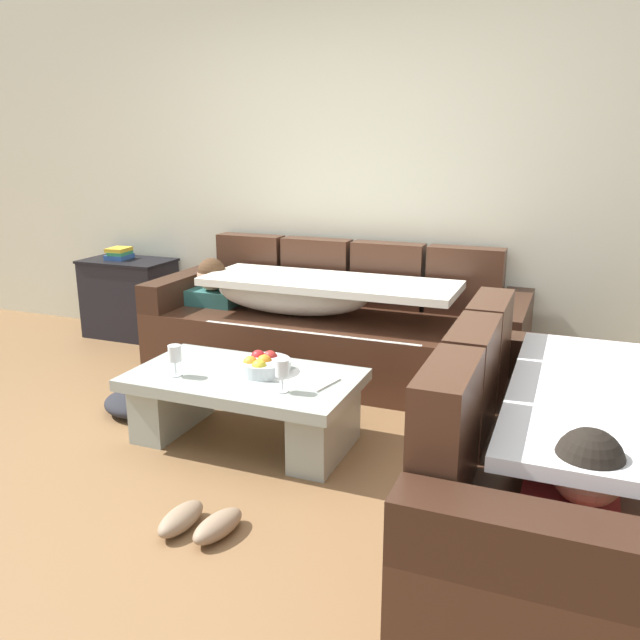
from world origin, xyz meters
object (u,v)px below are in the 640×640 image
object	(u,v)px
wine_glass_near_right	(282,369)
crumpled_garment	(133,403)
couch_near_window	(560,472)
wine_glass_near_left	(175,355)
fruit_bowl	(263,365)
side_cabinet	(130,298)
book_stack_on_cabinet	(119,254)
couch_along_wall	(328,327)
coffee_table	(245,399)
pair_of_shoes	(199,522)
open_magazine	(307,380)

from	to	relation	value
wine_glass_near_right	crumpled_garment	xyz separation A→B (m)	(-1.10, 0.23, -0.44)
couch_near_window	wine_glass_near_left	distance (m)	1.93
fruit_bowl	side_cabinet	bearing A→B (deg)	144.87
couch_near_window	book_stack_on_cabinet	xyz separation A→B (m)	(-3.48, 1.81, 0.35)
fruit_bowl	couch_along_wall	bearing A→B (deg)	93.41
coffee_table	book_stack_on_cabinet	xyz separation A→B (m)	(-1.90, 1.41, 0.45)
coffee_table	pair_of_shoes	bearing A→B (deg)	-74.71
side_cabinet	book_stack_on_cabinet	bearing A→B (deg)	179.40
fruit_bowl	open_magazine	size ratio (longest dim) A/B	1.00
book_stack_on_cabinet	pair_of_shoes	bearing A→B (deg)	-46.50
couch_along_wall	open_magazine	distance (m)	1.19
open_magazine	pair_of_shoes	bearing A→B (deg)	-84.54
wine_glass_near_right	side_cabinet	xyz separation A→B (m)	(-2.11, 1.55, -0.17)
book_stack_on_cabinet	side_cabinet	bearing A→B (deg)	-0.60
fruit_bowl	pair_of_shoes	world-z (taller)	fruit_bowl
wine_glass_near_right	side_cabinet	world-z (taller)	side_cabinet
book_stack_on_cabinet	couch_along_wall	bearing A→B (deg)	-6.71
book_stack_on_cabinet	wine_glass_near_left	bearing A→B (deg)	-44.68
coffee_table	open_magazine	bearing A→B (deg)	6.51
fruit_bowl	book_stack_on_cabinet	size ratio (longest dim) A/B	1.36
couch_along_wall	couch_near_window	bearing A→B (deg)	-45.26
book_stack_on_cabinet	pair_of_shoes	world-z (taller)	book_stack_on_cabinet
fruit_bowl	crumpled_garment	bearing A→B (deg)	178.99
coffee_table	wine_glass_near_left	world-z (taller)	wine_glass_near_left
couch_near_window	coffee_table	xyz separation A→B (m)	(-1.59, 0.41, -0.10)
couch_near_window	side_cabinet	world-z (taller)	couch_near_window
wine_glass_near_left	pair_of_shoes	distance (m)	0.98
couch_near_window	pair_of_shoes	world-z (taller)	couch_near_window
coffee_table	book_stack_on_cabinet	distance (m)	2.40
wine_glass_near_left	book_stack_on_cabinet	size ratio (longest dim) A/B	0.81
open_magazine	pair_of_shoes	size ratio (longest dim) A/B	0.87
pair_of_shoes	fruit_bowl	bearing A→B (deg)	99.19
fruit_bowl	book_stack_on_cabinet	distance (m)	2.40
coffee_table	wine_glass_near_right	bearing A→B (deg)	-26.72
wine_glass_near_right	crumpled_garment	world-z (taller)	wine_glass_near_right
couch_near_window	open_magazine	distance (m)	1.32
couch_along_wall	wine_glass_near_right	world-z (taller)	couch_along_wall
pair_of_shoes	crumpled_garment	xyz separation A→B (m)	(-1.03, 0.91, 0.01)
open_magazine	book_stack_on_cabinet	size ratio (longest dim) A/B	1.36
coffee_table	open_magazine	distance (m)	0.37
couch_along_wall	fruit_bowl	xyz separation A→B (m)	(0.07, -1.12, 0.10)
fruit_bowl	crumpled_garment	world-z (taller)	fruit_bowl
couch_along_wall	couch_near_window	distance (m)	2.23
couch_along_wall	book_stack_on_cabinet	distance (m)	1.96
fruit_bowl	open_magazine	world-z (taller)	fruit_bowl
wine_glass_near_right	open_magazine	xyz separation A→B (m)	(0.05, 0.19, -0.11)
fruit_bowl	wine_glass_near_left	bearing A→B (deg)	-151.89
couch_along_wall	wine_glass_near_right	distance (m)	1.37
couch_along_wall	coffee_table	xyz separation A→B (m)	(-0.02, -1.18, -0.09)
wine_glass_near_left	pair_of_shoes	world-z (taller)	wine_glass_near_left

